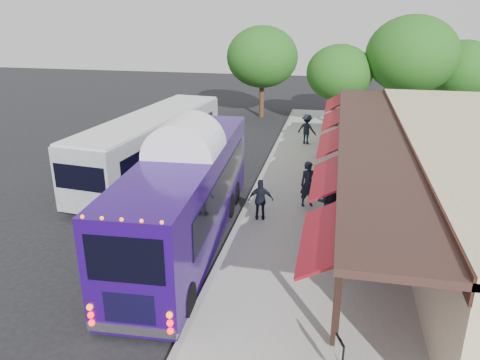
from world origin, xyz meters
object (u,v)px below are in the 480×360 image
Objects in this scene: ped_a at (308,184)px; city_bus at (152,143)px; coach_bus at (187,191)px; ped_c at (261,200)px; ped_b at (329,202)px; sign_board at (339,352)px; ped_d at (307,129)px.

city_bus is at bearing 137.87° from ped_a.
coach_bus reaches higher than ped_c.
ped_b is 1.89× the size of sign_board.
ped_c is 11.21m from ped_d.
ped_c is at bearing 38.10° from coach_bus.
ped_c is (2.28, 1.99, -0.96)m from coach_bus.
ped_b is at bearing 169.80° from ped_c.
ped_d is at bearing -104.79° from ped_c.
ped_a is at bearing -11.51° from city_bus.
city_bus is at bearing -28.17° from ped_b.
city_bus reaches higher than sign_board.
ped_c is at bearing 89.79° from sign_board.
ped_d is (-1.62, 11.18, -0.06)m from ped_b.
coach_bus is 13.58m from ped_d.
sign_board is (3.04, -7.83, -0.13)m from ped_c.
ped_b reaches higher than ped_c.
sign_board is at bearing -46.57° from city_bus.
coach_bus is 7.98m from sign_board.
sign_board is at bearing -50.57° from coach_bus.
ped_c is 8.40m from sign_board.
ped_b reaches higher than sign_board.
city_bus reaches higher than ped_c.
ped_a reaches higher than sign_board.
coach_bus reaches higher than ped_b.
ped_b is (8.63, -4.22, -0.59)m from city_bus.
ped_c is 1.61× the size of sign_board.
sign_board is at bearing 116.78° from ped_d.
ped_a reaches higher than ped_c.
ped_d is at bearing 51.12° from city_bus.
ped_a is (3.98, 3.70, -0.83)m from coach_bus.
ped_b reaches higher than ped_a.
coach_bus is 11.15× the size of sign_board.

